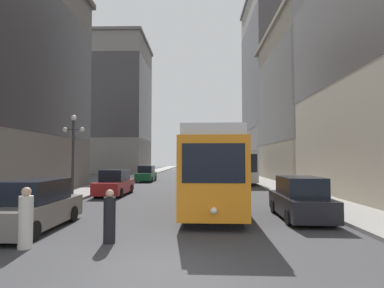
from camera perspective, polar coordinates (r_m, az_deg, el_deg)
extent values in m
plane|color=#38383A|center=(7.77, -5.32, -22.23)|extent=(200.00, 200.00, 0.00)
cube|color=gray|center=(48.16, -9.44, -5.75)|extent=(2.99, 120.00, 0.15)
cube|color=gray|center=(47.89, 9.89, -5.76)|extent=(2.99, 120.00, 0.15)
cube|color=black|center=(18.47, 3.52, -10.29)|extent=(2.60, 13.78, 0.35)
cube|color=orange|center=(18.32, 3.51, -4.94)|extent=(3.02, 14.99, 3.10)
cube|color=black|center=(18.31, 3.50, -2.75)|extent=(3.03, 14.39, 1.08)
cube|color=silver|center=(18.34, 3.49, 0.60)|extent=(2.80, 14.69, 0.44)
cube|color=black|center=(10.87, 3.98, -3.54)|extent=(2.21, 0.14, 1.40)
sphere|color=#F2EACC|center=(10.95, 4.01, -12.18)|extent=(0.24, 0.24, 0.24)
cube|color=black|center=(35.10, 8.04, -6.71)|extent=(2.46, 11.11, 0.35)
cube|color=#B7B7BA|center=(35.02, 8.02, -3.89)|extent=(2.87, 12.08, 3.10)
cube|color=black|center=(35.02, 8.01, -3.00)|extent=(2.89, 11.60, 1.30)
cube|color=black|center=(29.10, 9.72, -3.50)|extent=(2.31, 0.14, 1.71)
cylinder|color=black|center=(35.10, -10.23, -6.45)|extent=(0.19, 0.64, 0.64)
cylinder|color=black|center=(37.87, -9.34, -6.19)|extent=(0.19, 0.64, 0.64)
cylinder|color=black|center=(34.79, -7.46, -6.51)|extent=(0.19, 0.64, 0.64)
cylinder|color=black|center=(37.58, -6.77, -6.23)|extent=(0.19, 0.64, 0.64)
cube|color=#14512D|center=(36.31, -8.44, -5.90)|extent=(1.84, 4.58, 0.84)
cube|color=black|center=(36.39, -8.40, -4.60)|extent=(1.61, 2.52, 0.80)
cylinder|color=black|center=(21.98, -17.36, -8.59)|extent=(0.19, 0.64, 0.64)
cylinder|color=black|center=(24.81, -15.07, -7.94)|extent=(0.19, 0.64, 0.64)
cylinder|color=black|center=(21.48, -13.00, -8.78)|extent=(0.19, 0.64, 0.64)
cylinder|color=black|center=(24.37, -11.18, -8.08)|extent=(0.19, 0.64, 0.64)
cube|color=maroon|center=(23.12, -14.10, -7.64)|extent=(1.86, 4.84, 0.84)
cube|color=black|center=(23.18, -13.99, -5.60)|extent=(1.62, 2.67, 0.80)
cylinder|color=black|center=(16.04, 20.89, -10.74)|extent=(0.20, 0.65, 0.64)
cylinder|color=black|center=(13.44, 24.63, -12.25)|extent=(0.20, 0.65, 0.64)
cylinder|color=black|center=(15.61, 14.79, -11.05)|extent=(0.20, 0.65, 0.64)
cylinder|color=black|center=(12.92, 17.38, -12.77)|extent=(0.20, 0.65, 0.64)
cube|color=black|center=(14.43, 19.31, -10.55)|extent=(1.94, 4.56, 0.84)
cube|color=black|center=(14.23, 19.38, -7.34)|extent=(1.66, 2.53, 0.80)
cylinder|color=black|center=(14.69, -27.39, -11.36)|extent=(0.18, 0.64, 0.64)
cylinder|color=black|center=(11.28, -27.16, -14.08)|extent=(0.18, 0.64, 0.64)
cylinder|color=black|center=(13.97, -21.09, -11.95)|extent=(0.18, 0.64, 0.64)
cube|color=slate|center=(12.93, -27.26, -11.32)|extent=(1.82, 4.88, 0.84)
cube|color=black|center=(12.94, -26.92, -7.66)|extent=(1.59, 2.69, 0.80)
cylinder|color=black|center=(10.18, -14.98, -13.37)|extent=(0.37, 0.37, 1.40)
sphere|color=tan|center=(10.06, -14.92, -8.81)|extent=(0.25, 0.25, 0.25)
cylinder|color=beige|center=(10.44, -28.34, -12.56)|extent=(0.40, 0.40, 1.51)
sphere|color=tan|center=(10.32, -28.22, -7.77)|extent=(0.27, 0.27, 0.27)
cylinder|color=#333338|center=(20.96, -21.10, -2.57)|extent=(0.16, 0.16, 4.90)
sphere|color=white|center=(21.13, -20.98, 4.52)|extent=(0.36, 0.36, 0.36)
sphere|color=white|center=(21.26, -22.39, 2.47)|extent=(0.31, 0.31, 0.31)
sphere|color=white|center=(20.84, -19.61, 2.52)|extent=(0.31, 0.31, 0.31)
cube|color=#333338|center=(21.05, -21.01, 2.50)|extent=(1.10, 0.06, 0.06)
cube|color=slate|center=(63.05, -13.19, 6.51)|extent=(10.43, 14.24, 25.41)
cube|color=#383538|center=(63.27, -13.18, 7.65)|extent=(10.47, 14.28, 15.25)
cube|color=#5F5B56|center=(66.37, -13.06, 17.62)|extent=(11.03, 14.84, 0.50)
cube|color=gray|center=(40.65, 25.02, 6.47)|extent=(15.25, 17.76, 17.89)
cube|color=#494440|center=(40.80, 25.00, 7.71)|extent=(15.29, 17.80, 10.73)
cube|color=gray|center=(43.06, 24.75, 18.64)|extent=(15.85, 18.36, 0.50)
cube|color=gray|center=(56.08, 17.27, 10.40)|extent=(13.17, 17.31, 30.53)
cube|color=#423F43|center=(56.45, 17.25, 11.90)|extent=(13.21, 17.35, 18.32)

